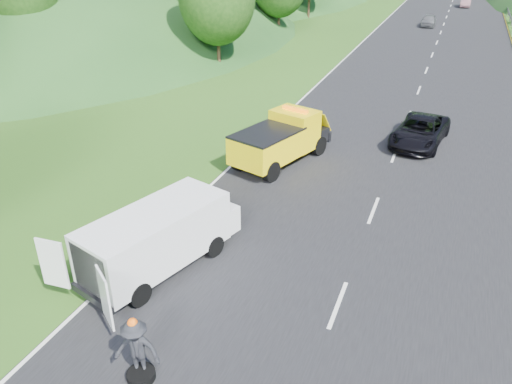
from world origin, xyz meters
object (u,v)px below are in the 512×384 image
at_px(child, 179,252).
at_px(spare_tire, 142,379).
at_px(tow_truck, 282,139).
at_px(passing_suv, 418,144).
at_px(woman, 180,227).
at_px(worker, 141,377).
at_px(white_van, 160,236).
at_px(suitcase, 176,208).

height_order(child, spare_tire, child).
relative_size(tow_truck, passing_suv, 1.20).
xyz_separation_m(woman, passing_suv, (7.38, 11.73, 0.00)).
relative_size(tow_truck, worker, 3.39).
distance_m(white_van, spare_tire, 4.74).
bearing_deg(woman, child, -157.95).
xyz_separation_m(child, passing_suv, (6.60, 13.12, 0.00)).
height_order(tow_truck, spare_tire, tow_truck).
bearing_deg(child, suitcase, 153.54).
relative_size(white_van, passing_suv, 1.31).
distance_m(white_van, suitcase, 3.54).
bearing_deg(passing_suv, woman, -114.44).
height_order(tow_truck, woman, tow_truck).
bearing_deg(child, woman, 150.69).
bearing_deg(woman, tow_truck, -19.68).
height_order(tow_truck, white_van, tow_truck).
distance_m(tow_truck, child, 8.51).
distance_m(child, suitcase, 2.59).
relative_size(white_van, suitcase, 11.60).
height_order(child, passing_suv, passing_suv).
relative_size(woman, spare_tire, 2.09).
distance_m(child, spare_tire, 5.47).
xyz_separation_m(child, spare_tire, (1.85, -5.15, 0.00)).
xyz_separation_m(tow_truck, white_van, (-0.83, -9.37, 0.03)).
relative_size(child, spare_tire, 1.58).
xyz_separation_m(white_van, child, (0.06, 0.97, -1.20)).
bearing_deg(spare_tire, passing_suv, 75.40).
relative_size(tow_truck, woman, 4.04).
xyz_separation_m(tow_truck, suitcase, (-2.14, -6.21, -0.89)).
bearing_deg(worker, woman, 98.23).
xyz_separation_m(white_van, worker, (1.85, -4.14, -1.20)).
relative_size(woman, worker, 0.84).
xyz_separation_m(tow_truck, passing_suv, (5.84, 4.73, -1.17)).
relative_size(suitcase, passing_suv, 0.11).
bearing_deg(tow_truck, child, -77.67).
height_order(white_van, suitcase, white_van).
distance_m(white_van, woman, 2.75).
bearing_deg(tow_truck, white_van, -77.49).
distance_m(child, passing_suv, 14.69).
height_order(worker, passing_suv, worker).
distance_m(tow_truck, passing_suv, 7.60).
xyz_separation_m(worker, spare_tire, (0.05, -0.03, 0.00)).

